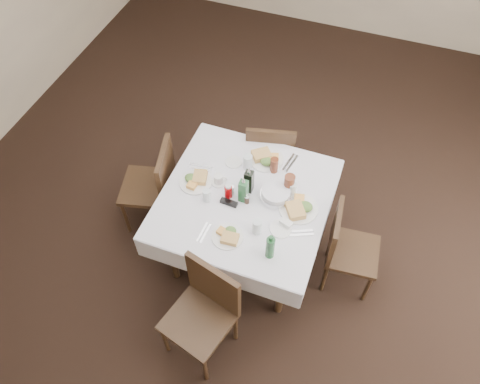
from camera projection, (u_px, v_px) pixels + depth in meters
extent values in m
plane|color=black|center=(260.00, 236.00, 4.27)|extent=(7.00, 7.00, 0.00)
cylinder|color=black|center=(172.00, 254.00, 3.74)|extent=(0.06, 0.06, 0.72)
cylinder|color=black|center=(215.00, 172.00, 4.27)|extent=(0.06, 0.06, 0.72)
cylinder|color=black|center=(281.00, 290.00, 3.55)|extent=(0.06, 0.06, 0.72)
cylinder|color=black|center=(312.00, 199.00, 4.07)|extent=(0.06, 0.06, 0.72)
cube|color=black|center=(245.00, 199.00, 3.61)|extent=(1.15, 1.15, 0.03)
cube|color=white|center=(245.00, 197.00, 3.59)|extent=(1.27, 1.27, 0.01)
cube|color=white|center=(270.00, 150.00, 4.04)|extent=(1.26, 0.02, 0.22)
cube|color=white|center=(215.00, 273.00, 3.32)|extent=(1.26, 0.02, 0.22)
cube|color=white|center=(323.00, 229.00, 3.55)|extent=(0.02, 1.26, 0.22)
cube|color=white|center=(173.00, 184.00, 3.81)|extent=(0.02, 1.26, 0.22)
cube|color=black|center=(270.00, 152.00, 4.32)|extent=(0.51, 0.51, 0.04)
cube|color=black|center=(270.00, 150.00, 4.02)|extent=(0.42, 0.13, 0.46)
cylinder|color=black|center=(289.00, 154.00, 4.59)|extent=(0.03, 0.03, 0.43)
cylinder|color=black|center=(287.00, 183.00, 4.37)|extent=(0.03, 0.03, 0.43)
cylinder|color=black|center=(252.00, 151.00, 4.61)|extent=(0.03, 0.03, 0.43)
cylinder|color=black|center=(248.00, 180.00, 4.40)|extent=(0.03, 0.03, 0.43)
cube|color=black|center=(198.00, 321.00, 3.31)|extent=(0.53, 0.53, 0.04)
cube|color=black|center=(214.00, 285.00, 3.22)|extent=(0.43, 0.15, 0.48)
cylinder|color=black|center=(165.00, 339.00, 3.46)|extent=(0.04, 0.04, 0.45)
cylinder|color=black|center=(196.00, 300.00, 3.65)|extent=(0.04, 0.04, 0.45)
cylinder|color=black|center=(205.00, 369.00, 3.33)|extent=(0.04, 0.04, 0.45)
cylinder|color=black|center=(236.00, 327.00, 3.52)|extent=(0.04, 0.04, 0.45)
cube|color=black|center=(353.00, 252.00, 3.70)|extent=(0.43, 0.43, 0.04)
cube|color=black|center=(335.00, 232.00, 3.56)|extent=(0.07, 0.40, 0.43)
cylinder|color=black|center=(367.00, 288.00, 3.73)|extent=(0.03, 0.03, 0.41)
cylinder|color=black|center=(324.00, 278.00, 3.79)|extent=(0.03, 0.03, 0.41)
cylinder|color=black|center=(371.00, 252.00, 3.94)|extent=(0.03, 0.03, 0.41)
cylinder|color=black|center=(331.00, 243.00, 3.99)|extent=(0.03, 0.03, 0.41)
cube|color=black|center=(147.00, 187.00, 4.05)|extent=(0.52, 0.52, 0.04)
cube|color=black|center=(166.00, 171.00, 3.86)|extent=(0.14, 0.43, 0.47)
cylinder|color=black|center=(136.00, 184.00, 4.35)|extent=(0.04, 0.04, 0.44)
cylinder|color=black|center=(175.00, 188.00, 4.33)|extent=(0.04, 0.04, 0.44)
cylinder|color=black|center=(126.00, 217.00, 4.13)|extent=(0.04, 0.04, 0.44)
cylinder|color=black|center=(167.00, 221.00, 4.11)|extent=(0.04, 0.04, 0.44)
cylinder|color=white|center=(266.00, 159.00, 3.81)|extent=(0.28, 0.28, 0.01)
cube|color=#D48A4E|center=(261.00, 155.00, 3.80)|extent=(0.18, 0.18, 0.05)
cube|color=#EA9243|center=(273.00, 157.00, 3.79)|extent=(0.11, 0.10, 0.04)
ellipsoid|color=#285D20|center=(266.00, 161.00, 3.76)|extent=(0.10, 0.09, 0.05)
cylinder|color=white|center=(227.00, 236.00, 3.37)|extent=(0.23, 0.23, 0.01)
cube|color=#D48A4E|center=(230.00, 238.00, 3.33)|extent=(0.13, 0.10, 0.04)
cube|color=#EA9243|center=(223.00, 232.00, 3.36)|extent=(0.09, 0.08, 0.03)
ellipsoid|color=#285D20|center=(231.00, 231.00, 3.37)|extent=(0.09, 0.08, 0.04)
cylinder|color=white|center=(298.00, 208.00, 3.51)|extent=(0.30, 0.30, 0.02)
cube|color=#D48A4E|center=(295.00, 210.00, 3.46)|extent=(0.18, 0.19, 0.05)
cube|color=#EA9243|center=(299.00, 200.00, 3.53)|extent=(0.10, 0.11, 0.04)
ellipsoid|color=#285D20|center=(305.00, 207.00, 3.48)|extent=(0.11, 0.10, 0.05)
cylinder|color=white|center=(196.00, 182.00, 3.67)|extent=(0.26, 0.26, 0.01)
cube|color=#D48A4E|center=(200.00, 177.00, 3.66)|extent=(0.13, 0.16, 0.04)
cube|color=#EA9243|center=(193.00, 184.00, 3.62)|extent=(0.08, 0.09, 0.03)
ellipsoid|color=#285D20|center=(191.00, 178.00, 3.66)|extent=(0.10, 0.09, 0.04)
cylinder|color=white|center=(234.00, 162.00, 3.80)|extent=(0.14, 0.14, 0.01)
cylinder|color=white|center=(281.00, 229.00, 3.40)|extent=(0.16, 0.16, 0.01)
cylinder|color=silver|center=(248.00, 162.00, 3.71)|extent=(0.07, 0.07, 0.13)
cylinder|color=silver|center=(257.00, 226.00, 3.35)|extent=(0.07, 0.07, 0.13)
cylinder|color=silver|center=(292.00, 189.00, 3.57)|extent=(0.06, 0.06, 0.11)
cylinder|color=silver|center=(207.00, 195.00, 3.53)|extent=(0.06, 0.06, 0.11)
cylinder|color=brown|center=(274.00, 165.00, 3.69)|extent=(0.07, 0.07, 0.14)
cylinder|color=brown|center=(289.00, 184.00, 3.56)|extent=(0.08, 0.08, 0.17)
cylinder|color=silver|center=(276.00, 195.00, 3.57)|extent=(0.24, 0.24, 0.04)
cylinder|color=white|center=(276.00, 193.00, 3.54)|extent=(0.22, 0.22, 0.05)
cube|color=black|center=(249.00, 181.00, 3.55)|extent=(0.06, 0.06, 0.21)
cone|color=silver|center=(249.00, 170.00, 3.44)|extent=(0.03, 0.03, 0.06)
cube|color=#235C2E|center=(243.00, 191.00, 3.49)|extent=(0.06, 0.06, 0.21)
cone|color=silver|center=(243.00, 180.00, 3.39)|extent=(0.03, 0.03, 0.06)
cylinder|color=#AE0307|center=(228.00, 192.00, 3.55)|extent=(0.06, 0.06, 0.11)
cylinder|color=white|center=(228.00, 187.00, 3.50)|extent=(0.04, 0.04, 0.02)
cylinder|color=white|center=(232.00, 191.00, 3.58)|extent=(0.04, 0.04, 0.07)
cylinder|color=silver|center=(232.00, 187.00, 3.55)|extent=(0.04, 0.04, 0.01)
cylinder|color=#3A271A|center=(247.00, 200.00, 3.53)|extent=(0.04, 0.04, 0.07)
cylinder|color=silver|center=(247.00, 196.00, 3.50)|extent=(0.04, 0.04, 0.01)
cylinder|color=white|center=(219.00, 182.00, 3.67)|extent=(0.11, 0.11, 0.01)
cylinder|color=white|center=(218.00, 179.00, 3.64)|extent=(0.07, 0.07, 0.07)
cylinder|color=black|center=(218.00, 177.00, 3.62)|extent=(0.06, 0.06, 0.01)
torus|color=white|center=(224.00, 179.00, 3.64)|extent=(0.05, 0.02, 0.05)
cube|color=black|center=(229.00, 203.00, 3.54)|extent=(0.14, 0.05, 0.03)
cylinder|color=#235C2E|center=(270.00, 248.00, 3.20)|extent=(0.06, 0.06, 0.20)
cylinder|color=#235C2E|center=(271.00, 238.00, 3.10)|extent=(0.03, 0.03, 0.04)
cube|color=white|center=(286.00, 223.00, 3.41)|extent=(0.11, 0.08, 0.05)
cube|color=pink|center=(286.00, 223.00, 3.41)|extent=(0.08, 0.06, 0.02)
cube|color=silver|center=(288.00, 162.00, 3.80)|extent=(0.06, 0.21, 0.01)
cube|color=silver|center=(292.00, 164.00, 3.79)|extent=(0.06, 0.21, 0.01)
cube|color=silver|center=(205.00, 233.00, 3.38)|extent=(0.02, 0.18, 0.01)
cube|color=silver|center=(202.00, 232.00, 3.39)|extent=(0.02, 0.18, 0.01)
cube|color=silver|center=(300.00, 235.00, 3.37)|extent=(0.19, 0.10, 0.01)
cube|color=silver|center=(299.00, 231.00, 3.39)|extent=(0.19, 0.10, 0.01)
cube|color=silver|center=(201.00, 166.00, 3.77)|extent=(0.19, 0.03, 0.01)
cube|color=silver|center=(200.00, 169.00, 3.76)|extent=(0.19, 0.03, 0.01)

